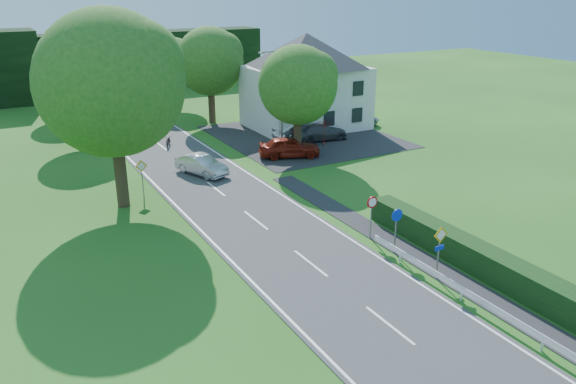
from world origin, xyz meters
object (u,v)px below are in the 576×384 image
parked_car_silver_b (353,119)px  parasol (324,133)px  parked_car_silver_a (299,129)px  moving_car (202,165)px  streetlight (280,96)px  motorcycle (168,140)px  parked_car_grey (320,132)px  parked_car_red (289,147)px

parked_car_silver_b → parasol: parasol is taller
parked_car_silver_b → parasol: bearing=134.5°
parked_car_silver_a → parked_car_silver_b: bearing=-88.7°
parked_car_silver_b → moving_car: bearing=118.8°
streetlight → motorcycle: streetlight is taller
streetlight → parked_car_grey: bearing=14.6°
parked_car_grey → parasol: 1.80m
motorcycle → parked_car_silver_b: bearing=19.0°
motorcycle → parked_car_red: (7.27, -7.58, 0.31)m
streetlight → moving_car: (-7.76, -2.72, -3.74)m
motorcycle → parked_car_silver_a: parked_car_silver_a is taller
parked_car_red → parked_car_silver_b: 11.83m
streetlight → motorcycle: size_ratio=4.26×
parked_car_silver_a → parasol: 3.21m
streetlight → parked_car_red: (-0.27, -1.98, -3.62)m
streetlight → parasol: size_ratio=3.42×
parked_car_silver_b → motorcycle: bearing=92.8°
streetlight → parasol: bearing=-6.8°
moving_car → parked_car_silver_b: parked_car_silver_b is taller
parasol → moving_car: bearing=-169.0°
motorcycle → parked_car_silver_b: size_ratio=0.37×
parked_car_red → parked_car_grey: (4.80, 3.16, -0.10)m
motorcycle → parked_car_silver_a: 11.18m
moving_car → motorcycle: 8.33m
streetlight → parked_car_red: streetlight is taller
parked_car_grey → parked_car_red: bearing=129.7°
streetlight → parked_car_silver_a: streetlight is taller
parked_car_silver_a → streetlight: bearing=119.4°
streetlight → parked_car_silver_a: 5.56m
motorcycle → parked_car_grey: 12.86m
parked_car_silver_a → parasol: parasol is taller
moving_car → parasol: bearing=-10.5°
parked_car_grey → parked_car_silver_b: size_ratio=0.95×
streetlight → parked_car_silver_a: (3.24, 2.66, -3.65)m
moving_car → parked_car_silver_a: bearing=4.6°
parasol → motorcycle: bearing=152.1°
parked_car_red → moving_car: bearing=116.9°
parked_car_silver_b → parasol: (-6.04, -4.47, 0.34)m
parked_car_red → parked_car_silver_a: (3.51, 4.65, -0.03)m
parasol → parked_car_grey: bearing=68.9°
parked_car_red → parked_car_silver_b: size_ratio=0.92×
parked_car_red → parked_car_grey: size_ratio=0.98×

